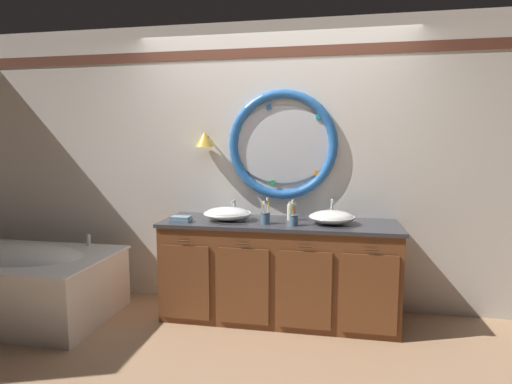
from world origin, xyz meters
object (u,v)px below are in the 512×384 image
at_px(sink_basin_right, 332,217).
at_px(toothbrush_holder_left, 265,217).
at_px(sink_basin_left, 228,214).
at_px(bathtub, 16,279).
at_px(folded_hand_towel, 181,219).
at_px(toothbrush_holder_right, 294,219).
at_px(soap_dispenser, 290,212).

xyz_separation_m(sink_basin_right, toothbrush_holder_left, (-0.54, -0.09, -0.00)).
height_order(sink_basin_left, toothbrush_holder_left, toothbrush_holder_left).
relative_size(bathtub, folded_hand_towel, 9.89).
relative_size(bathtub, toothbrush_holder_right, 7.80).
height_order(bathtub, toothbrush_holder_left, toothbrush_holder_left).
bearing_deg(folded_hand_towel, sink_basin_left, 20.04).
distance_m(sink_basin_right, toothbrush_holder_right, 0.33).
bearing_deg(sink_basin_left, soap_dispenser, 11.06).
bearing_deg(sink_basin_left, toothbrush_holder_left, -14.85).
relative_size(sink_basin_left, soap_dispenser, 2.49).
distance_m(sink_basin_right, toothbrush_holder_left, 0.55).
height_order(bathtub, folded_hand_towel, folded_hand_towel).
bearing_deg(folded_hand_towel, sink_basin_right, 6.18).
bearing_deg(folded_hand_towel, soap_dispenser, 14.86).
height_order(bathtub, sink_basin_left, sink_basin_left).
relative_size(bathtub, toothbrush_holder_left, 7.62).
distance_m(soap_dispenser, folded_hand_towel, 0.94).
bearing_deg(sink_basin_right, folded_hand_towel, -173.82).
xyz_separation_m(toothbrush_holder_left, soap_dispenser, (0.19, 0.20, 0.02)).
distance_m(bathtub, folded_hand_towel, 1.57).
distance_m(sink_basin_left, soap_dispenser, 0.54).
distance_m(sink_basin_right, soap_dispenser, 0.37).
relative_size(sink_basin_left, folded_hand_towel, 2.44).
xyz_separation_m(bathtub, sink_basin_left, (1.83, 0.37, 0.57)).
xyz_separation_m(bathtub, toothbrush_holder_left, (2.17, 0.28, 0.57)).
bearing_deg(toothbrush_holder_left, folded_hand_towel, -176.39).
height_order(sink_basin_right, folded_hand_towel, sink_basin_right).
xyz_separation_m(sink_basin_left, sink_basin_right, (0.89, 0.00, -0.00)).
relative_size(sink_basin_left, toothbrush_holder_left, 1.88).
distance_m(bathtub, sink_basin_right, 2.80).
relative_size(toothbrush_holder_right, soap_dispenser, 1.29).
relative_size(sink_basin_right, folded_hand_towel, 2.23).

